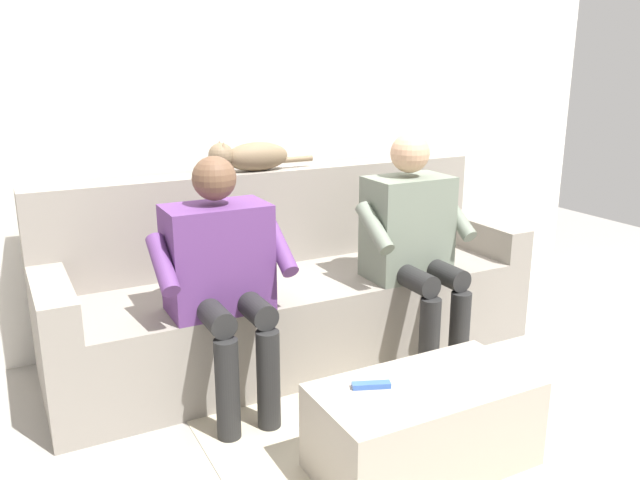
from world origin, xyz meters
TOP-DOWN VIEW (x-y plane):
  - ground_plane at (0.00, 0.60)m, footprint 8.00×8.00m
  - back_wall at (0.00, -0.63)m, footprint 4.86×0.06m
  - couch at (0.00, -0.14)m, footprint 2.50×0.77m
  - coffee_table at (0.00, 1.02)m, footprint 0.84×0.43m
  - person_left_seated at (-0.50, 0.22)m, footprint 0.57×0.52m
  - person_right_seated at (0.50, 0.22)m, footprint 0.60×0.51m
  - cat_on_backrest at (0.12, -0.39)m, footprint 0.58×0.15m
  - remote_blue at (0.19, 0.95)m, footprint 0.15×0.09m
  - floor_rug at (0.00, 0.87)m, footprint 1.43×1.74m

SIDE VIEW (x-z plane):
  - ground_plane at x=0.00m, z-range 0.00..0.00m
  - floor_rug at x=0.00m, z-range 0.00..0.01m
  - coffee_table at x=0.00m, z-range 0.00..0.35m
  - couch at x=0.00m, z-range -0.15..0.79m
  - remote_blue at x=0.19m, z-range 0.35..0.37m
  - person_right_seated at x=0.50m, z-range 0.08..1.20m
  - person_left_seated at x=-0.50m, z-range 0.08..1.24m
  - cat_on_backrest at x=0.12m, z-range 0.94..1.11m
  - back_wall at x=0.00m, z-range 0.00..2.75m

